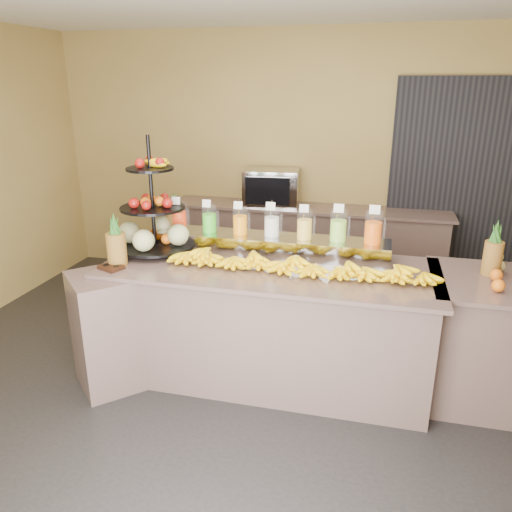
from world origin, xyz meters
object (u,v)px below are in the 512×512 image
at_px(fruit_stand, 159,223).
at_px(oven_warmer, 272,187).
at_px(pitcher_tray, 272,245).
at_px(banana_heap, 299,262).
at_px(condiment_caddy, 111,267).

height_order(fruit_stand, oven_warmer, fruit_stand).
distance_m(pitcher_tray, banana_heap, 0.43).
bearing_deg(condiment_caddy, banana_heap, 12.03).
relative_size(pitcher_tray, banana_heap, 0.92).
distance_m(fruit_stand, condiment_caddy, 0.56).
xyz_separation_m(banana_heap, oven_warmer, (-0.64, 2.00, 0.13)).
bearing_deg(oven_warmer, condiment_caddy, -112.33).
bearing_deg(oven_warmer, fruit_stand, -111.42).
distance_m(pitcher_tray, condiment_caddy, 1.25).
distance_m(banana_heap, fruit_stand, 1.20).
bearing_deg(condiment_caddy, oven_warmer, 72.68).
relative_size(fruit_stand, oven_warmer, 1.55).
relative_size(pitcher_tray, condiment_caddy, 10.86).
relative_size(fruit_stand, condiment_caddy, 5.45).
distance_m(pitcher_tray, oven_warmer, 1.71).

